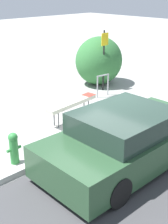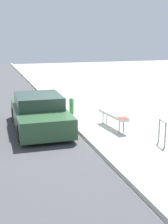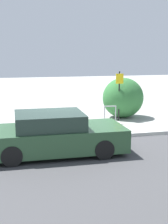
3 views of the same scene
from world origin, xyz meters
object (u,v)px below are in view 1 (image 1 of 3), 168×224
sign_post (104,55)px  bench (72,103)px  bike_rack (103,83)px  fire_hydrant (14,147)px  parked_car_near (127,139)px

sign_post → bench: bearing=-155.0°
bike_rack → sign_post: sign_post is taller
bike_rack → fire_hydrant: 5.22m
parked_car_near → bike_rack: bearing=50.3°
bench → fire_hydrant: bearing=-165.8°
fire_hydrant → parked_car_near: parked_car_near is taller
bike_rack → parked_car_near: size_ratio=0.19×
bench → sign_post: sign_post is taller
bench → sign_post: bearing=19.4°
bench → parked_car_near: bearing=-111.9°
sign_post → fire_hydrant: size_ratio=3.01×
bike_rack → sign_post: size_ratio=0.36×
bench → bike_rack: bike_rack is taller
bench → sign_post: (2.86, 1.33, 0.86)m
bike_rack → fire_hydrant: (-4.91, -1.76, -0.09)m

